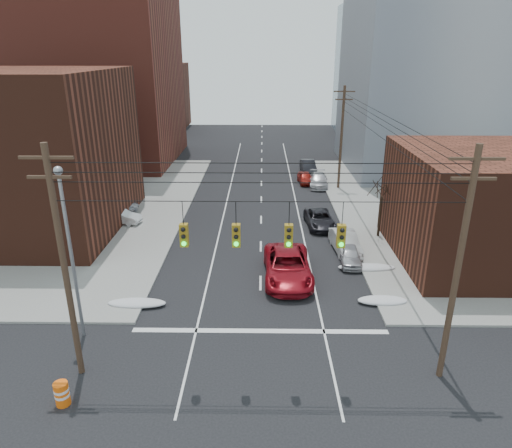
{
  "coord_description": "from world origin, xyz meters",
  "views": [
    {
      "loc": [
        0.07,
        -14.7,
        14.39
      ],
      "look_at": [
        -0.34,
        15.06,
        3.0
      ],
      "focal_mm": 32.0,
      "sensor_mm": 36.0,
      "label": 1
    }
  ],
  "objects_px": {
    "parked_car_a": "(350,255)",
    "lot_car_b": "(109,206)",
    "parked_car_f": "(308,167)",
    "parked_car_c": "(320,219)",
    "lot_car_d": "(98,189)",
    "lot_car_a": "(120,216)",
    "parked_car_b": "(345,242)",
    "parked_car_d": "(318,180)",
    "lot_car_c": "(89,205)",
    "red_pickup": "(288,266)",
    "parked_car_e": "(305,178)",
    "construction_barrel": "(62,393)"
  },
  "relations": [
    {
      "from": "parked_car_c",
      "to": "construction_barrel",
      "type": "relative_size",
      "value": 4.38
    },
    {
      "from": "parked_car_a",
      "to": "parked_car_f",
      "type": "height_order",
      "value": "parked_car_f"
    },
    {
      "from": "parked_car_e",
      "to": "construction_barrel",
      "type": "distance_m",
      "value": 37.76
    },
    {
      "from": "parked_car_c",
      "to": "lot_car_d",
      "type": "relative_size",
      "value": 1.21
    },
    {
      "from": "lot_car_d",
      "to": "parked_car_a",
      "type": "bearing_deg",
      "value": -128.06
    },
    {
      "from": "lot_car_a",
      "to": "lot_car_b",
      "type": "height_order",
      "value": "lot_car_b"
    },
    {
      "from": "parked_car_a",
      "to": "lot_car_d",
      "type": "relative_size",
      "value": 0.92
    },
    {
      "from": "parked_car_a",
      "to": "parked_car_c",
      "type": "relative_size",
      "value": 0.75
    },
    {
      "from": "lot_car_b",
      "to": "lot_car_c",
      "type": "bearing_deg",
      "value": 80.36
    },
    {
      "from": "parked_car_b",
      "to": "parked_car_c",
      "type": "height_order",
      "value": "parked_car_b"
    },
    {
      "from": "red_pickup",
      "to": "lot_car_b",
      "type": "distance_m",
      "value": 20.27
    },
    {
      "from": "red_pickup",
      "to": "lot_car_a",
      "type": "xyz_separation_m",
      "value": [
        -14.17,
        9.98,
        -0.16
      ]
    },
    {
      "from": "parked_car_f",
      "to": "lot_car_c",
      "type": "height_order",
      "value": "lot_car_c"
    },
    {
      "from": "parked_car_d",
      "to": "parked_car_f",
      "type": "bearing_deg",
      "value": 99.67
    },
    {
      "from": "red_pickup",
      "to": "lot_car_c",
      "type": "height_order",
      "value": "red_pickup"
    },
    {
      "from": "red_pickup",
      "to": "parked_car_b",
      "type": "distance_m",
      "value": 6.43
    },
    {
      "from": "parked_car_f",
      "to": "lot_car_a",
      "type": "bearing_deg",
      "value": -137.17
    },
    {
      "from": "parked_car_a",
      "to": "lot_car_b",
      "type": "xyz_separation_m",
      "value": [
        -20.53,
        10.07,
        0.27
      ]
    },
    {
      "from": "lot_car_c",
      "to": "lot_car_d",
      "type": "height_order",
      "value": "lot_car_c"
    },
    {
      "from": "lot_car_a",
      "to": "construction_barrel",
      "type": "height_order",
      "value": "lot_car_a"
    },
    {
      "from": "parked_car_d",
      "to": "construction_barrel",
      "type": "xyz_separation_m",
      "value": [
        -14.9,
        -34.06,
        -0.14
      ]
    },
    {
      "from": "red_pickup",
      "to": "lot_car_c",
      "type": "bearing_deg",
      "value": 143.77
    },
    {
      "from": "parked_car_e",
      "to": "lot_car_d",
      "type": "relative_size",
      "value": 0.95
    },
    {
      "from": "parked_car_d",
      "to": "lot_car_c",
      "type": "bearing_deg",
      "value": -152.54
    },
    {
      "from": "parked_car_c",
      "to": "parked_car_f",
      "type": "relative_size",
      "value": 1.03
    },
    {
      "from": "parked_car_c",
      "to": "lot_car_a",
      "type": "xyz_separation_m",
      "value": [
        -17.45,
        0.21,
        0.09
      ]
    },
    {
      "from": "parked_car_d",
      "to": "lot_car_d",
      "type": "xyz_separation_m",
      "value": [
        -23.47,
        -4.26,
        0.12
      ]
    },
    {
      "from": "parked_car_f",
      "to": "lot_car_b",
      "type": "distance_m",
      "value": 25.48
    },
    {
      "from": "parked_car_a",
      "to": "lot_car_c",
      "type": "height_order",
      "value": "lot_car_c"
    },
    {
      "from": "parked_car_a",
      "to": "parked_car_c",
      "type": "height_order",
      "value": "parked_car_c"
    },
    {
      "from": "lot_car_c",
      "to": "construction_barrel",
      "type": "distance_m",
      "value": 25.54
    },
    {
      "from": "parked_car_b",
      "to": "lot_car_b",
      "type": "distance_m",
      "value": 22.05
    },
    {
      "from": "parked_car_d",
      "to": "parked_car_b",
      "type": "bearing_deg",
      "value": -85.82
    },
    {
      "from": "parked_car_d",
      "to": "lot_car_b",
      "type": "xyz_separation_m",
      "value": [
        -20.53,
        -9.76,
        0.18
      ]
    },
    {
      "from": "lot_car_b",
      "to": "red_pickup",
      "type": "bearing_deg",
      "value": -134.85
    },
    {
      "from": "parked_car_d",
      "to": "parked_car_c",
      "type": "bearing_deg",
      "value": -91.8
    },
    {
      "from": "lot_car_b",
      "to": "lot_car_d",
      "type": "xyz_separation_m",
      "value": [
        -2.94,
        5.5,
        -0.06
      ]
    },
    {
      "from": "lot_car_b",
      "to": "parked_car_a",
      "type": "bearing_deg",
      "value": -122.78
    },
    {
      "from": "parked_car_d",
      "to": "parked_car_a",
      "type": "bearing_deg",
      "value": -85.82
    },
    {
      "from": "parked_car_a",
      "to": "lot_car_a",
      "type": "relative_size",
      "value": 0.99
    },
    {
      "from": "lot_car_b",
      "to": "lot_car_a",
      "type": "bearing_deg",
      "value": -151.96
    },
    {
      "from": "lot_car_d",
      "to": "construction_barrel",
      "type": "xyz_separation_m",
      "value": [
        8.57,
        -29.8,
        -0.26
      ]
    },
    {
      "from": "lot_car_d",
      "to": "parked_car_f",
      "type": "bearing_deg",
      "value": -70.16
    },
    {
      "from": "lot_car_b",
      "to": "lot_car_d",
      "type": "distance_m",
      "value": 6.24
    },
    {
      "from": "parked_car_f",
      "to": "lot_car_b",
      "type": "xyz_separation_m",
      "value": [
        -19.95,
        -15.86,
        0.12
      ]
    },
    {
      "from": "red_pickup",
      "to": "parked_car_c",
      "type": "height_order",
      "value": "red_pickup"
    },
    {
      "from": "parked_car_d",
      "to": "lot_car_a",
      "type": "distance_m",
      "value": 22.44
    },
    {
      "from": "parked_car_b",
      "to": "parked_car_f",
      "type": "height_order",
      "value": "parked_car_f"
    },
    {
      "from": "lot_car_b",
      "to": "parked_car_e",
      "type": "bearing_deg",
      "value": -66.9
    },
    {
      "from": "parked_car_a",
      "to": "parked_car_e",
      "type": "distance_m",
      "value": 21.07
    }
  ]
}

